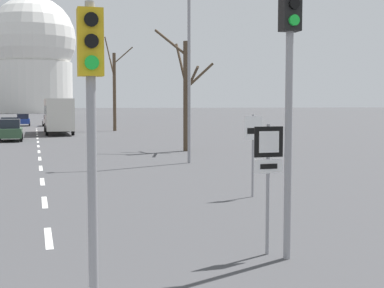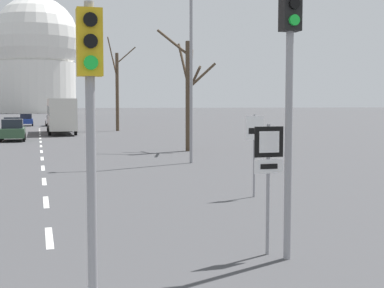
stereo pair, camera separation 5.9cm
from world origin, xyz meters
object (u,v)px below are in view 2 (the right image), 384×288
at_px(traffic_signal_centre_tall, 90,95).
at_px(sedan_mid_centre, 12,125).
at_px(city_bus, 61,113).
at_px(sedan_near_left, 13,130).
at_px(sedan_near_right, 52,120).
at_px(street_lamp_right, 183,59).
at_px(traffic_signal_near_right, 290,63).
at_px(speed_limit_sign, 254,141).
at_px(route_sign_post, 268,166).
at_px(sedan_far_left, 26,120).

bearing_deg(traffic_signal_centre_tall, sedan_mid_centre, 93.69).
bearing_deg(city_bus, sedan_mid_centre, 146.52).
relative_size(sedan_near_left, sedan_mid_centre, 1.13).
bearing_deg(city_bus, sedan_near_right, 90.99).
bearing_deg(sedan_mid_centre, street_lamp_right, -73.70).
bearing_deg(traffic_signal_near_right, city_bus, 92.85).
height_order(street_lamp_right, city_bus, street_lamp_right).
xyz_separation_m(traffic_signal_near_right, speed_limit_sign, (2.06, 6.55, -1.95)).
relative_size(route_sign_post, sedan_near_left, 0.60).
height_order(route_sign_post, sedan_mid_centre, route_sign_post).
distance_m(traffic_signal_near_right, speed_limit_sign, 7.14).
height_order(sedan_near_left, sedan_mid_centre, sedan_near_left).
xyz_separation_m(sedan_near_right, sedan_far_left, (-3.42, 1.11, 0.04)).
xyz_separation_m(traffic_signal_near_right, street_lamp_right, (2.44, 16.63, 1.45)).
bearing_deg(sedan_far_left, route_sign_post, -85.00).
bearing_deg(sedan_near_right, sedan_mid_centre, -105.09).
bearing_deg(speed_limit_sign, traffic_signal_centre_tall, -126.67).
xyz_separation_m(route_sign_post, city_bus, (-2.05, 45.66, 0.28)).
bearing_deg(route_sign_post, traffic_signal_centre_tall, -154.19).
relative_size(traffic_signal_near_right, speed_limit_sign, 2.04).
bearing_deg(sedan_near_left, sedan_mid_centre, 92.57).
xyz_separation_m(sedan_mid_centre, city_bus, (4.80, -3.17, 1.25)).
distance_m(traffic_signal_centre_tall, speed_limit_sign, 9.95).
xyz_separation_m(traffic_signal_centre_tall, sedan_near_right, (1.20, 67.10, -2.32)).
relative_size(traffic_signal_centre_tall, sedan_far_left, 1.15).
distance_m(traffic_signal_centre_tall, city_bus, 47.43).
distance_m(sedan_near_left, sedan_near_right, 29.83).
distance_m(sedan_near_left, city_bus, 10.80).
bearing_deg(traffic_signal_near_right, traffic_signal_centre_tall, -160.47).
bearing_deg(sedan_near_left, sedan_near_right, 82.54).
xyz_separation_m(traffic_signal_centre_tall, sedan_far_left, (-2.22, 68.21, -2.28)).
bearing_deg(traffic_signal_near_right, sedan_mid_centre, 98.20).
height_order(traffic_signal_near_right, street_lamp_right, street_lamp_right).
bearing_deg(sedan_near_right, speed_limit_sign, -85.47).
bearing_deg(sedan_near_right, traffic_signal_centre_tall, -91.02).
height_order(route_sign_post, city_bus, city_bus).
bearing_deg(city_bus, sedan_near_left, -113.10).
relative_size(speed_limit_sign, street_lamp_right, 0.31).
height_order(street_lamp_right, sedan_near_left, street_lamp_right).
relative_size(street_lamp_right, city_bus, 0.78).
relative_size(sedan_near_left, sedan_near_right, 1.05).
bearing_deg(city_bus, traffic_signal_near_right, -87.15).
xyz_separation_m(speed_limit_sign, sedan_near_right, (-4.69, 59.19, -1.01)).
bearing_deg(traffic_signal_centre_tall, route_sign_post, 25.81).
bearing_deg(sedan_near_right, traffic_signal_near_right, -87.71).
height_order(sedan_near_left, sedan_far_left, sedan_near_left).
bearing_deg(street_lamp_right, sedan_mid_centre, 106.30).
distance_m(route_sign_post, city_bus, 45.70).
bearing_deg(traffic_signal_near_right, street_lamp_right, 81.66).
bearing_deg(sedan_near_right, street_lamp_right, -84.11).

